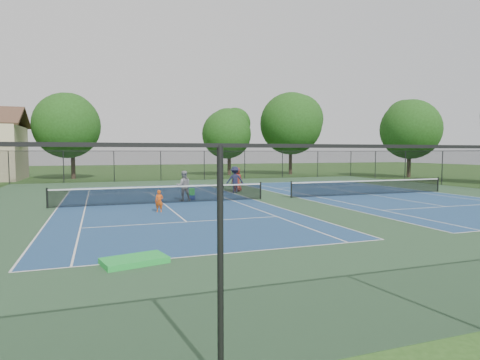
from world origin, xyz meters
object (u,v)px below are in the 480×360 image
object	(u,v)px
child_player	(159,201)
instructor	(184,186)
bystander_c	(237,180)
tree_back_c	(229,131)
ball_hopper	(192,192)
tree_back_d	(291,121)
bystander_b	(235,180)
tree_back_a	(72,123)
tree_side_e	(410,126)
ball_crate	(192,198)

from	to	relation	value
child_player	instructor	size ratio (longest dim) A/B	0.60
child_player	bystander_c	world-z (taller)	bystander_c
child_player	bystander_c	bearing A→B (deg)	70.63
tree_back_c	bystander_c	distance (m)	21.39
bystander_c	ball_hopper	bearing A→B (deg)	33.51
tree_back_d	bystander_b	size ratio (longest dim) A/B	5.49
tree_back_d	child_player	distance (m)	34.79
tree_back_a	bystander_c	distance (m)	23.16
tree_back_c	instructor	size ratio (longest dim) A/B	4.67
bystander_b	tree_side_e	bearing A→B (deg)	-147.24
tree_back_d	ball_hopper	distance (m)	29.87
tree_side_e	tree_back_a	bearing A→B (deg)	164.48
instructor	ball_crate	distance (m)	0.98
bystander_c	ball_crate	size ratio (longest dim) A/B	4.75
tree_back_d	ball_hopper	xyz separation A→B (m)	(-18.10, -22.90, -6.32)
tree_back_a	tree_side_e	world-z (taller)	tree_back_a
bystander_b	bystander_c	xyz separation A→B (m)	(0.45, 0.85, -0.05)
tree_back_c	ball_crate	distance (m)	26.50
tree_back_a	tree_back_c	xyz separation A→B (m)	(18.00, 1.00, -0.56)
ball_crate	tree_side_e	bearing A→B (deg)	24.66
tree_back_d	instructor	bearing A→B (deg)	-128.81
tree_back_a	bystander_b	size ratio (longest dim) A/B	4.84
tree_back_d	instructor	size ratio (longest dim) A/B	5.76
tree_back_d	ball_crate	distance (m)	29.95
tree_back_a	child_player	distance (m)	28.31
instructor	bystander_c	world-z (taller)	instructor
tree_back_a	bystander_b	bearing A→B (deg)	-59.59
bystander_b	ball_crate	bearing A→B (deg)	49.16
child_player	ball_hopper	distance (m)	5.06
tree_back_c	child_player	xyz separation A→B (m)	(-12.68, -28.26, -4.94)
tree_back_a	ball_crate	xyz separation A→B (m)	(7.90, -22.90, -5.89)
tree_back_c	tree_back_d	size ratio (longest dim) A/B	0.81
tree_side_e	instructor	bearing A→B (deg)	-155.27
tree_back_c	child_player	bearing A→B (deg)	-114.17
ball_hopper	bystander_c	bearing A→B (deg)	42.38
bystander_c	ball_hopper	xyz separation A→B (m)	(-4.23, -3.86, -0.39)
tree_back_d	ball_crate	size ratio (longest dim) A/B	27.59
tree_back_a	tree_back_c	world-z (taller)	tree_back_a
tree_back_d	tree_side_e	size ratio (longest dim) A/B	1.17
tree_back_d	tree_side_e	distance (m)	14.18
child_player	ball_crate	xyz separation A→B (m)	(2.58, 4.35, -0.39)
instructor	ball_crate	world-z (taller)	instructor
instructor	bystander_c	distance (m)	6.34
bystander_b	tree_back_a	bearing A→B (deg)	-48.97
tree_back_d	child_player	xyz separation A→B (m)	(-20.68, -27.26, -6.29)
bystander_b	ball_hopper	size ratio (longest dim) A/B	4.43
instructor	bystander_b	size ratio (longest dim) A/B	0.95
tree_back_d	tree_side_e	bearing A→B (deg)	-45.00
tree_back_d	bystander_c	size ratio (longest dim) A/B	5.81
ball_hopper	tree_side_e	bearing A→B (deg)	24.66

